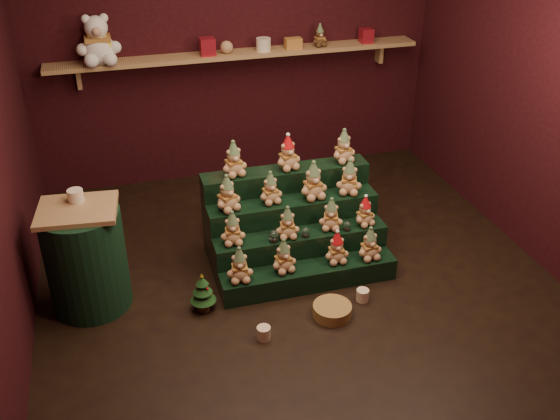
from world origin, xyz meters
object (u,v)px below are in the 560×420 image
object	(u,v)px
snow_globe_a	(274,236)
mug_left	(264,333)
mug_right	(362,295)
mini_christmas_tree	(203,292)
white_bear	(97,33)
snow_globe_b	(306,232)
riser_tier_front	(309,277)
side_table	(86,258)
snow_globe_c	(347,226)
wicker_basket	(332,310)
brown_bear	(320,36)

from	to	relation	value
snow_globe_a	mug_left	xyz separation A→B (m)	(-0.26, -0.66, -0.36)
snow_globe_a	mug_right	distance (m)	0.81
mini_christmas_tree	white_bear	size ratio (longest dim) A/B	0.59
snow_globe_b	mini_christmas_tree	bearing A→B (deg)	-165.75
snow_globe_b	mug_left	bearing A→B (deg)	-128.11
mug_right	riser_tier_front	bearing A→B (deg)	139.56
snow_globe_a	mini_christmas_tree	distance (m)	0.69
side_table	snow_globe_c	bearing A→B (deg)	3.53
mini_christmas_tree	wicker_basket	distance (m)	0.96
mug_left	mug_right	size ratio (longest dim) A/B	1.02
mini_christmas_tree	mug_right	distance (m)	1.21
snow_globe_a	wicker_basket	bearing A→B (deg)	-61.96
wicker_basket	mini_christmas_tree	bearing A→B (deg)	159.80
side_table	mug_right	world-z (taller)	side_table
snow_globe_b	side_table	size ratio (longest dim) A/B	0.10
wicker_basket	white_bear	distance (m)	3.18
mini_christmas_tree	mug_left	bearing A→B (deg)	-51.40
riser_tier_front	snow_globe_b	size ratio (longest dim) A/B	17.34
mug_left	snow_globe_b	bearing A→B (deg)	51.89
brown_bear	snow_globe_c	bearing A→B (deg)	-109.69
riser_tier_front	mini_christmas_tree	size ratio (longest dim) A/B	4.27
snow_globe_c	mug_left	size ratio (longest dim) A/B	0.81
mini_christmas_tree	wicker_basket	size ratio (longest dim) A/B	1.14
snow_globe_c	white_bear	distance (m)	2.79
mini_christmas_tree	snow_globe_b	bearing A→B (deg)	14.25
snow_globe_a	mug_right	xyz separation A→B (m)	(0.58, -0.45, -0.36)
snow_globe_c	white_bear	bearing A→B (deg)	132.61
side_table	brown_bear	xyz separation A→B (m)	(2.38, 1.77, 1.01)
snow_globe_b	mini_christmas_tree	distance (m)	0.92
white_bear	mug_right	bearing A→B (deg)	-54.91
side_table	brown_bear	bearing A→B (deg)	42.60
snow_globe_a	mug_right	bearing A→B (deg)	-37.73
snow_globe_c	mug_left	xyz separation A→B (m)	(-0.86, -0.66, -0.35)
white_bear	brown_bear	xyz separation A→B (m)	(2.09, 0.00, -0.17)
mug_right	brown_bear	size ratio (longest dim) A/B	0.45
mug_right	mug_left	bearing A→B (deg)	-165.83
snow_globe_a	mug_left	bearing A→B (deg)	-111.35
white_bear	wicker_basket	bearing A→B (deg)	-60.91
snow_globe_c	mini_christmas_tree	size ratio (longest dim) A/B	0.24
mini_christmas_tree	white_bear	xyz separation A→B (m)	(-0.50, 2.07, 1.44)
snow_globe_c	mini_christmas_tree	bearing A→B (deg)	-169.72
snow_globe_a	white_bear	xyz separation A→B (m)	(-1.10, 1.85, 1.19)
snow_globe_a	white_bear	size ratio (longest dim) A/B	0.17
snow_globe_b	mug_right	distance (m)	0.65
brown_bear	white_bear	bearing A→B (deg)	171.93
mug_right	snow_globe_a	bearing A→B (deg)	142.27
riser_tier_front	wicker_basket	size ratio (longest dim) A/B	4.88
mug_right	snow_globe_b	bearing A→B (deg)	125.51
snow_globe_b	white_bear	bearing A→B (deg)	126.25
white_bear	brown_bear	size ratio (longest dim) A/B	2.60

